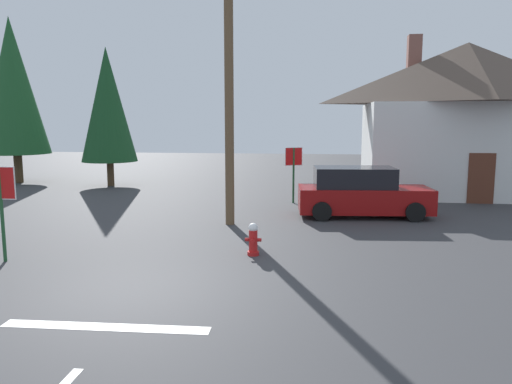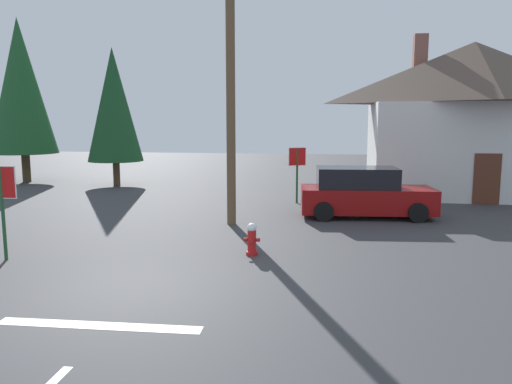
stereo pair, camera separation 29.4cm
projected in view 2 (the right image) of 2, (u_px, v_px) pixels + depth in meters
The scene contains 10 objects.
ground_plane at pixel (127, 294), 9.57m from camera, with size 80.00×80.00×0.10m, color #38383A.
lane_stop_bar at pixel (98, 325), 7.99m from camera, with size 3.39×0.30×0.01m, color silver.
stop_sign_near at pixel (1, 193), 11.53m from camera, with size 0.76×0.08×2.23m.
fire_hydrant at pixel (252, 239), 12.11m from camera, with size 0.40×0.34×0.80m.
utility_pole at pixel (231, 95), 15.23m from camera, with size 1.60×0.28×7.71m.
stop_sign_far at pixel (297, 164), 19.60m from camera, with size 0.67×0.31×2.21m.
house at pixel (471, 116), 21.80m from camera, with size 9.18×6.21×7.14m.
parked_car at pixel (364, 193), 16.91m from camera, with size 4.57×2.27×1.69m.
pine_tree_tall_left at pixel (21, 87), 25.86m from camera, with size 3.41×3.41×8.51m.
pine_tree_mid_left at pixel (114, 105), 24.68m from camera, with size 2.73×2.73×6.83m.
Camera 2 is at (3.80, -8.73, 3.28)m, focal length 34.86 mm.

